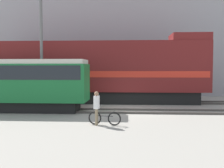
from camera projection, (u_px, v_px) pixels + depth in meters
ground_plane at (125, 111)px, 19.18m from camera, size 120.00×120.00×0.00m
track_near at (125, 111)px, 18.47m from camera, size 60.00×1.50×0.14m
track_far at (126, 102)px, 23.50m from camera, size 60.00×1.51×0.14m
building_backdrop at (127, 49)px, 32.13m from camera, size 38.67×6.00×10.21m
freight_locomotive at (91, 71)px, 23.54m from camera, size 19.50×3.04×5.66m
streetcar at (10, 82)px, 18.85m from camera, size 10.47×2.54×3.47m
bicycle at (105, 118)px, 14.27m from camera, size 1.70×0.49×0.75m
person at (97, 105)px, 14.17m from camera, size 0.28×0.39×1.72m
utility_pole_left at (42, 54)px, 21.16m from camera, size 0.22×0.22×8.00m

